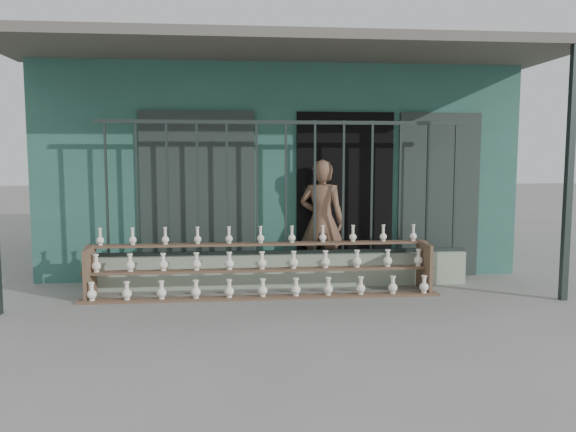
{
  "coord_description": "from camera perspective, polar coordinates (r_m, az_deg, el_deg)",
  "views": [
    {
      "loc": [
        -0.69,
        -6.2,
        1.76
      ],
      "look_at": [
        0.0,
        1.0,
        1.0
      ],
      "focal_mm": 35.0,
      "sensor_mm": 36.0,
      "label": 1
    }
  ],
  "objects": [
    {
      "name": "elderly_woman",
      "position": [
        7.9,
        3.45,
        -0.53
      ],
      "size": [
        0.74,
        0.61,
        1.73
      ],
      "primitive_type": "imported",
      "rotation": [
        0.0,
        0.0,
        2.79
      ],
      "color": "brown",
      "rests_on": "ground"
    },
    {
      "name": "security_fence",
      "position": [
        7.54,
        -0.22,
        2.87
      ],
      "size": [
        5.0,
        0.04,
        1.8
      ],
      "color": "#283330",
      "rests_on": "parapet_wall"
    },
    {
      "name": "shelf_rack",
      "position": [
        7.23,
        -2.68,
        -5.18
      ],
      "size": [
        4.5,
        0.68,
        0.85
      ],
      "color": "brown",
      "rests_on": "ground"
    },
    {
      "name": "ground",
      "position": [
        6.48,
        0.85,
        -9.76
      ],
      "size": [
        60.0,
        60.0,
        0.0
      ],
      "primitive_type": "plane",
      "color": "slate"
    },
    {
      "name": "parapet_wall",
      "position": [
        7.68,
        -0.21,
        -5.52
      ],
      "size": [
        5.0,
        0.2,
        0.45
      ],
      "primitive_type": "cube",
      "color": "#91A38B",
      "rests_on": "ground"
    },
    {
      "name": "workshop_building",
      "position": [
        10.45,
        -1.67,
        5.23
      ],
      "size": [
        7.4,
        6.6,
        3.21
      ],
      "color": "#2A594D",
      "rests_on": "ground"
    }
  ]
}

